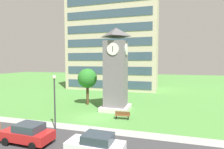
{
  "coord_description": "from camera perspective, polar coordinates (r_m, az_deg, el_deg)",
  "views": [
    {
      "loc": [
        8.28,
        -20.25,
        6.84
      ],
      "look_at": [
        0.84,
        5.26,
        4.94
      ],
      "focal_mm": 29.16,
      "sensor_mm": 36.0,
      "label": 1
    }
  ],
  "objects": [
    {
      "name": "kerb_strip",
      "position": [
        19.82,
        -9.94,
        -16.15
      ],
      "size": [
        120.0,
        1.6,
        0.01
      ],
      "primitive_type": "cube",
      "color": "#9E9E99",
      "rests_on": "ground"
    },
    {
      "name": "parked_car_red",
      "position": [
        17.43,
        -24.93,
        -16.36
      ],
      "size": [
        4.39,
        2.15,
        1.69
      ],
      "color": "red",
      "rests_on": "ground"
    },
    {
      "name": "park_bench",
      "position": [
        22.18,
        3.27,
        -12.63
      ],
      "size": [
        1.84,
        0.64,
        0.88
      ],
      "color": "brown",
      "rests_on": "ground"
    },
    {
      "name": "street_lamp",
      "position": [
        19.06,
        -17.56,
        -6.41
      ],
      "size": [
        0.36,
        0.36,
        5.48
      ],
      "color": "#333338",
      "rests_on": "ground"
    },
    {
      "name": "ground_plane",
      "position": [
        22.92,
        -5.87,
        -13.3
      ],
      "size": [
        160.0,
        160.0,
        0.0
      ],
      "primitive_type": "plane",
      "color": "#4C893D"
    },
    {
      "name": "tree_near_tower",
      "position": [
        28.95,
        -7.72,
        -1.25
      ],
      "size": [
        3.06,
        3.06,
        5.75
      ],
      "color": "#513823",
      "rests_on": "ground"
    },
    {
      "name": "clock_tower",
      "position": [
        25.43,
        1.2,
        0.33
      ],
      "size": [
        3.9,
        3.9,
        11.49
      ],
      "color": "slate",
      "rests_on": "ground"
    },
    {
      "name": "street_asphalt",
      "position": [
        16.3,
        -17.27,
        -20.9
      ],
      "size": [
        120.0,
        7.2,
        0.01
      ],
      "primitive_type": "cube",
      "color": "#38383A",
      "rests_on": "ground"
    },
    {
      "name": "parked_car_white",
      "position": [
        14.01,
        -5.04,
        -21.2
      ],
      "size": [
        4.23,
        2.07,
        1.69
      ],
      "color": "silver",
      "rests_on": "ground"
    },
    {
      "name": "office_building",
      "position": [
        46.95,
        0.46,
        9.41
      ],
      "size": [
        21.85,
        10.37,
        22.4
      ],
      "color": "beige",
      "rests_on": "ground"
    }
  ]
}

